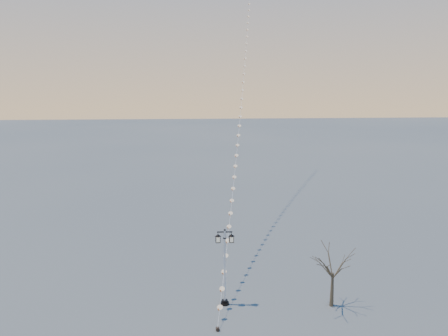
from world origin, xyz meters
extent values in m
plane|color=#585A59|center=(0.00, 0.00, 0.00)|extent=(300.00, 300.00, 0.00)
cylinder|color=black|center=(-0.41, 2.85, 0.07)|extent=(0.52, 0.52, 0.15)
cylinder|color=black|center=(-0.41, 2.85, 0.21)|extent=(0.37, 0.37, 0.13)
cylinder|color=silver|center=(-0.41, 2.85, 2.44)|extent=(0.12, 0.12, 4.33)
cylinder|color=black|center=(-0.41, 2.85, 4.10)|extent=(0.18, 0.18, 0.06)
cube|color=black|center=(-0.41, 2.85, 4.46)|extent=(0.88, 0.10, 0.06)
sphere|color=black|center=(-0.41, 2.85, 4.58)|extent=(0.13, 0.13, 0.13)
pyramid|color=black|center=(-0.79, 2.88, 4.33)|extent=(0.41, 0.41, 0.13)
cube|color=beige|center=(-0.79, 2.88, 4.04)|extent=(0.24, 0.24, 0.31)
cube|color=black|center=(-0.79, 2.88, 3.87)|extent=(0.28, 0.28, 0.04)
pyramid|color=black|center=(-0.02, 2.83, 4.33)|extent=(0.41, 0.41, 0.13)
cube|color=beige|center=(-0.02, 2.83, 4.04)|extent=(0.24, 0.24, 0.31)
cube|color=black|center=(-0.02, 2.83, 3.87)|extent=(0.28, 0.28, 0.04)
cone|color=#463826|center=(5.83, 2.16, 1.02)|extent=(0.24, 0.24, 2.04)
cylinder|color=black|center=(-1.02, -0.09, 0.10)|extent=(0.20, 0.20, 0.20)
cylinder|color=black|center=(-1.02, -0.09, 0.13)|extent=(0.03, 0.03, 0.25)
cone|color=orange|center=(3.00, 22.89, 14.45)|extent=(0.08, 0.08, 0.28)
cylinder|color=white|center=(-1.02, -0.09, 0.61)|extent=(0.02, 0.02, 0.81)
camera|label=1|loc=(-2.51, -22.59, 12.85)|focal=37.25mm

